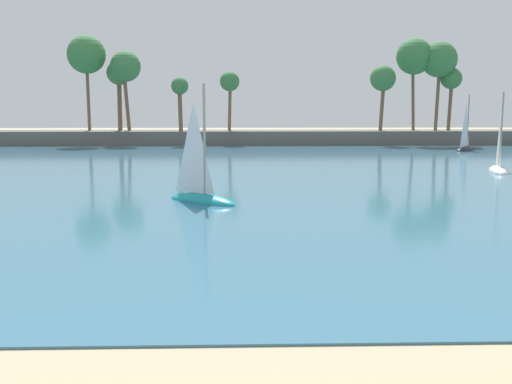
% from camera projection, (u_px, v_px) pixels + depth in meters
% --- Properties ---
extents(sea, '(220.00, 103.26, 0.06)m').
position_uv_depth(sea, '(247.00, 151.00, 62.97)').
color(sea, '#386B84').
rests_on(sea, ground).
extents(palm_headland, '(88.65, 6.20, 13.65)m').
position_uv_depth(palm_headland, '(227.00, 109.00, 73.66)').
color(palm_headland, '#605B54').
rests_on(palm_headland, ground).
extents(sailboat_near_shore, '(2.53, 4.54, 6.30)m').
position_uv_depth(sailboat_near_shore, '(499.00, 164.00, 43.26)').
color(sailboat_near_shore, white).
rests_on(sailboat_near_shore, sea).
extents(sailboat_toward_headland, '(3.94, 4.30, 6.52)m').
position_uv_depth(sailboat_toward_headland, '(466.00, 145.00, 63.94)').
color(sailboat_toward_headland, black).
rests_on(sailboat_toward_headland, sea).
extents(sailboat_far_left, '(4.20, 3.89, 6.39)m').
position_uv_depth(sailboat_far_left, '(201.00, 191.00, 29.57)').
color(sailboat_far_left, teal).
rests_on(sailboat_far_left, sea).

